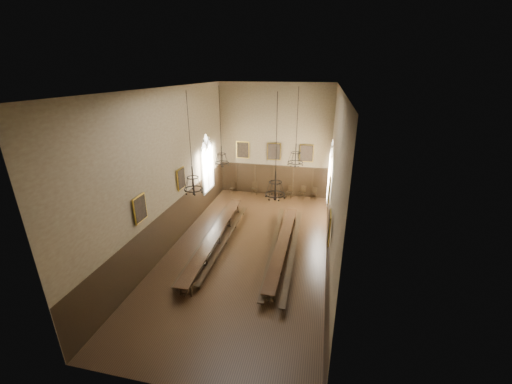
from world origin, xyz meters
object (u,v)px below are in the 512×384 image
(chair_4, at_px, (278,193))
(chair_5, at_px, (290,194))
(chandelier_back_left, at_px, (222,158))
(chandelier_back_right, at_px, (295,158))
(table_right, at_px, (282,247))
(chair_0, at_px, (232,190))
(chair_2, at_px, (255,191))
(chair_7, at_px, (314,196))
(bench_left_inner, at_px, (226,240))
(bench_right_inner, at_px, (274,246))
(chair_6, at_px, (302,195))
(chandelier_front_left, at_px, (193,183))
(table_left, at_px, (216,239))
(chandelier_front_right, at_px, (275,188))
(bench_left_outer, at_px, (206,240))
(bench_right_outer, at_px, (293,251))

(chair_4, relative_size, chair_5, 0.95)
(chandelier_back_left, bearing_deg, chandelier_back_right, 0.49)
(table_right, bearing_deg, chair_0, 122.82)
(chair_0, distance_m, chair_2, 1.91)
(chair_5, xyz_separation_m, chair_7, (1.96, 0.08, -0.01))
(bench_left_inner, distance_m, chandelier_back_right, 6.43)
(bench_right_inner, height_order, chair_6, chair_6)
(table_right, bearing_deg, chair_4, 100.43)
(table_right, relative_size, bench_left_inner, 1.00)
(table_right, xyz_separation_m, chandelier_back_right, (0.28, 2.47, 4.65))
(chandelier_front_left, bearing_deg, table_left, 85.48)
(chandelier_back_left, bearing_deg, table_left, -84.42)
(bench_left_inner, xyz_separation_m, chandelier_front_right, (3.27, -2.31, 4.45))
(table_left, xyz_separation_m, chandelier_back_right, (4.31, 2.42, 4.60))
(chair_2, relative_size, chair_5, 1.02)
(table_left, distance_m, chandelier_back_left, 4.96)
(chandelier_back_right, bearing_deg, chandelier_back_left, -179.51)
(table_left, bearing_deg, chair_7, 57.74)
(bench_right_inner, height_order, chandelier_back_right, chandelier_back_right)
(table_left, relative_size, chair_7, 10.91)
(bench_right_inner, distance_m, chair_5, 8.40)
(chandelier_back_right, relative_size, chandelier_front_right, 0.94)
(chair_0, bearing_deg, bench_left_outer, -66.02)
(chandelier_back_right, bearing_deg, chair_4, 107.04)
(chair_6, bearing_deg, chair_4, -160.32)
(bench_right_inner, distance_m, chandelier_back_right, 5.33)
(bench_right_outer, xyz_separation_m, chair_4, (-2.18, 8.61, 0.00))
(chair_2, height_order, chair_7, chair_2)
(bench_right_outer, relative_size, chair_2, 9.67)
(table_left, height_order, chandelier_front_left, chandelier_front_left)
(bench_right_inner, distance_m, chandelier_front_left, 6.18)
(bench_right_outer, height_order, chandelier_front_left, chandelier_front_left)
(chair_4, height_order, chandelier_front_left, chandelier_front_left)
(table_left, distance_m, table_right, 4.03)
(bench_right_outer, bearing_deg, table_right, 170.73)
(table_right, height_order, bench_left_outer, table_right)
(bench_right_outer, height_order, chair_6, chair_6)
(chair_0, bearing_deg, bench_right_inner, -41.13)
(bench_left_inner, bearing_deg, chair_2, 90.92)
(chandelier_front_right, bearing_deg, bench_left_outer, 154.79)
(chair_6, xyz_separation_m, chandelier_back_right, (-0.17, -6.12, 4.70))
(bench_right_inner, bearing_deg, chair_7, 77.46)
(table_right, xyz_separation_m, chandelier_front_right, (-0.18, -2.08, 4.36))
(bench_right_outer, bearing_deg, chair_4, 104.18)
(chair_0, height_order, chair_5, chair_5)
(table_left, relative_size, chair_2, 10.22)
(bench_right_inner, height_order, chair_4, chair_4)
(chandelier_back_left, bearing_deg, chair_2, 83.74)
(bench_right_inner, xyz_separation_m, chair_0, (-4.97, 8.38, -0.03))
(chair_5, relative_size, chandelier_back_left, 0.21)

